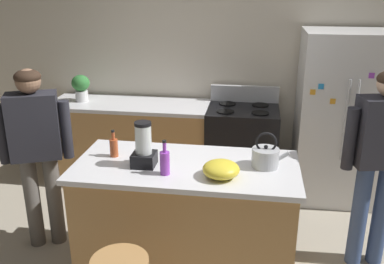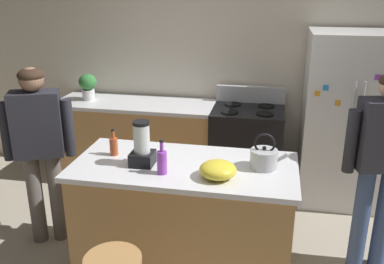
# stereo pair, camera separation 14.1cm
# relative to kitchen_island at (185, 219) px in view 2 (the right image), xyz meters

# --- Properties ---
(back_wall) EXTENTS (8.00, 0.10, 2.70)m
(back_wall) POSITION_rel_kitchen_island_xyz_m (0.00, 1.95, 0.88)
(back_wall) COLOR beige
(back_wall) RESTS_ON ground_plane
(kitchen_island) EXTENTS (1.68, 0.81, 0.94)m
(kitchen_island) POSITION_rel_kitchen_island_xyz_m (0.00, 0.00, 0.00)
(kitchen_island) COLOR #B7844C
(kitchen_island) RESTS_ON ground_plane
(back_counter_run) EXTENTS (2.00, 0.64, 0.94)m
(back_counter_run) POSITION_rel_kitchen_island_xyz_m (-0.80, 1.55, -0.00)
(back_counter_run) COLOR #B7844C
(back_counter_run) RESTS_ON ground_plane
(refrigerator) EXTENTS (0.90, 0.73, 1.78)m
(refrigerator) POSITION_rel_kitchen_island_xyz_m (1.38, 1.50, 0.42)
(refrigerator) COLOR silver
(refrigerator) RESTS_ON ground_plane
(stove_range) EXTENTS (0.76, 0.65, 1.12)m
(stove_range) POSITION_rel_kitchen_island_xyz_m (0.37, 1.52, 0.01)
(stove_range) COLOR black
(stove_range) RESTS_ON ground_plane
(person_by_island_left) EXTENTS (0.58, 0.36, 1.58)m
(person_by_island_left) POSITION_rel_kitchen_island_xyz_m (-1.29, 0.19, 0.49)
(person_by_island_left) COLOR #66605B
(person_by_island_left) RESTS_ON ground_plane
(person_by_sink_right) EXTENTS (0.60, 0.30, 1.63)m
(person_by_sink_right) POSITION_rel_kitchen_island_xyz_m (1.45, 0.33, 0.52)
(person_by_sink_right) COLOR #384C7A
(person_by_sink_right) RESTS_ON ground_plane
(potted_plant) EXTENTS (0.20, 0.20, 0.30)m
(potted_plant) POSITION_rel_kitchen_island_xyz_m (-1.45, 1.55, 0.64)
(potted_plant) COLOR silver
(potted_plant) RESTS_ON back_counter_run
(blender_appliance) EXTENTS (0.17, 0.17, 0.34)m
(blender_appliance) POSITION_rel_kitchen_island_xyz_m (-0.30, -0.07, 0.61)
(blender_appliance) COLOR black
(blender_appliance) RESTS_ON kitchen_island
(bottle_soda) EXTENTS (0.07, 0.07, 0.26)m
(bottle_soda) POSITION_rel_kitchen_island_xyz_m (-0.12, -0.19, 0.56)
(bottle_soda) COLOR purple
(bottle_soda) RESTS_ON kitchen_island
(bottle_cooking_sauce) EXTENTS (0.06, 0.06, 0.22)m
(bottle_cooking_sauce) POSITION_rel_kitchen_island_xyz_m (-0.58, 0.07, 0.55)
(bottle_cooking_sauce) COLOR #B24C26
(bottle_cooking_sauce) RESTS_ON kitchen_island
(mixing_bowl) EXTENTS (0.26, 0.26, 0.12)m
(mixing_bowl) POSITION_rel_kitchen_island_xyz_m (0.28, -0.17, 0.53)
(mixing_bowl) COLOR yellow
(mixing_bowl) RESTS_ON kitchen_island
(tea_kettle) EXTENTS (0.28, 0.20, 0.27)m
(tea_kettle) POSITION_rel_kitchen_island_xyz_m (0.58, 0.05, 0.55)
(tea_kettle) COLOR #B7BABF
(tea_kettle) RESTS_ON kitchen_island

